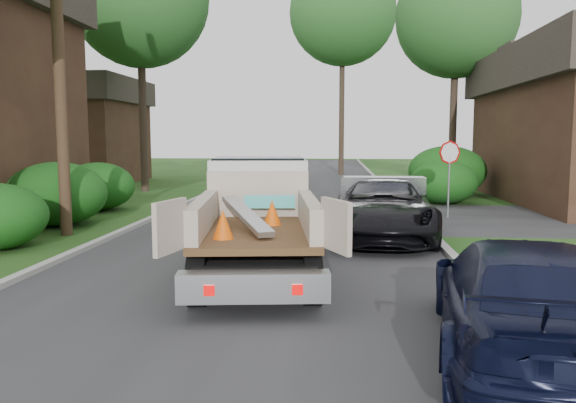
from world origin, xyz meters
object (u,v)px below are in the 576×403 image
at_px(stop_sign, 449,163).
at_px(flatbed_truck, 258,208).
at_px(tree_right_far, 456,17).
at_px(black_pickup, 383,209).
at_px(tree_center_far, 343,12).
at_px(navy_suv, 526,300).
at_px(utility_pole, 58,35).
at_px(house_left_far, 71,129).

xyz_separation_m(stop_sign, flatbed_truck, (-5.14, -7.12, -0.61)).
xyz_separation_m(tree_right_far, black_pickup, (-4.67, -14.78, -7.72)).
relative_size(tree_center_far, navy_suv, 2.99).
bearing_deg(black_pickup, flatbed_truck, -125.45).
bearing_deg(navy_suv, tree_right_far, -90.08).
distance_m(stop_sign, tree_center_far, 23.15).
bearing_deg(flatbed_truck, tree_center_far, 79.20).
bearing_deg(stop_sign, navy_suv, -96.86).
xyz_separation_m(stop_sign, utility_pole, (-10.68, -4.02, 3.40)).
relative_size(utility_pole, tree_right_far, 0.87).
height_order(black_pickup, navy_suv, black_pickup).
bearing_deg(navy_suv, tree_center_far, -77.64).
distance_m(stop_sign, tree_right_far, 13.08).
relative_size(tree_right_far, flatbed_truck, 1.95).
xyz_separation_m(house_left_far, flatbed_truck, (13.56, -20.12, -1.88)).
height_order(utility_pole, black_pickup, utility_pole).
bearing_deg(tree_right_far, tree_center_far, 118.81).
xyz_separation_m(stop_sign, black_pickup, (-2.37, -3.78, -1.02)).
distance_m(house_left_far, tree_right_far, 21.78).
height_order(utility_pole, tree_center_far, tree_center_far).
height_order(utility_pole, tree_right_far, tree_right_far).
xyz_separation_m(tree_right_far, tree_center_far, (-5.50, 10.00, 2.50)).
bearing_deg(navy_suv, house_left_far, -45.73).
bearing_deg(flatbed_truck, utility_pole, 143.90).
relative_size(stop_sign, black_pickup, 0.45).
bearing_deg(house_left_far, flatbed_truck, -56.03).
bearing_deg(tree_center_far, utility_pole, -106.65).
distance_m(house_left_far, black_pickup, 23.53).
height_order(house_left_far, flatbed_truck, house_left_far).
bearing_deg(black_pickup, house_left_far, 138.48).
distance_m(tree_center_far, black_pickup, 26.82).
relative_size(stop_sign, tree_center_far, 0.17).
xyz_separation_m(tree_center_far, navy_suv, (1.80, -32.64, -10.27)).
xyz_separation_m(tree_right_far, navy_suv, (-3.70, -22.64, -7.77)).
relative_size(tree_center_far, flatbed_truck, 2.47).
bearing_deg(navy_suv, flatbed_truck, -41.18).
relative_size(tree_right_far, tree_center_far, 0.79).
bearing_deg(navy_suv, black_pickup, -73.75).
bearing_deg(navy_suv, utility_pole, -30.19).
bearing_deg(navy_suv, stop_sign, -87.66).
distance_m(utility_pole, black_pickup, 9.41).
distance_m(house_left_far, tree_center_far, 19.16).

